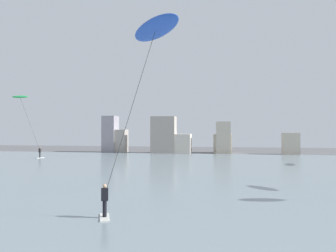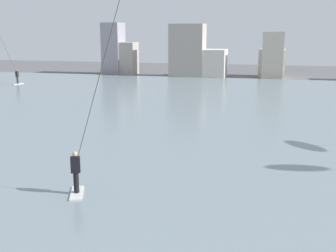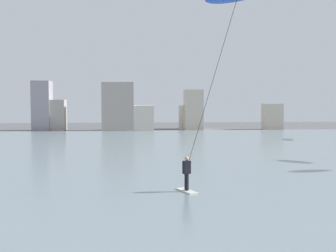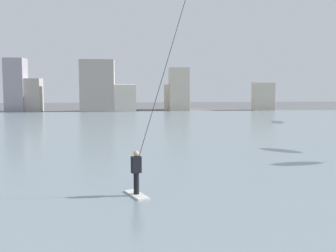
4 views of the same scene
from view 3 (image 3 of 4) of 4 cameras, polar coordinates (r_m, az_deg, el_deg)
water_bay at (r=35.76m, az=0.92°, el=-3.52°), size 84.00×52.00×0.10m
far_shore_buildings at (r=63.36m, az=-4.83°, el=1.93°), size 36.38×5.97×7.12m
kitesurfer_blue at (r=21.20m, az=8.71°, el=15.37°), size 4.63×3.85×9.62m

